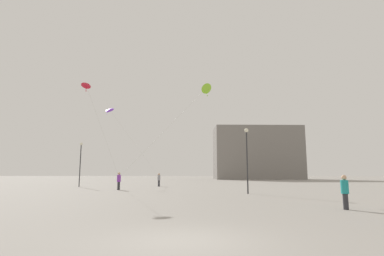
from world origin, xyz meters
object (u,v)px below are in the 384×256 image
kite_violet_diamond (110,110)px  building_left_hall (257,153)px  person_in_purple (119,180)px  kite_crimson_diamond (87,87)px  kite_lime_diamond (205,89)px  person_in_teal (345,190)px  lamppost_west (81,157)px  person_in_grey (159,179)px  lamppost_east (247,150)px

kite_violet_diamond → building_left_hall: bearing=51.7°
building_left_hall → kite_violet_diamond: bearing=-128.3°
person_in_purple → kite_crimson_diamond: size_ratio=0.21×
kite_lime_diamond → building_left_hall: bearing=73.7°
person_in_teal → person_in_purple: bearing=17.1°
person_in_teal → lamppost_west: (-22.06, 23.20, 2.78)m
person_in_teal → person_in_grey: (-12.15, 24.55, 0.01)m
kite_crimson_diamond → kite_lime_diamond: bearing=12.5°
kite_violet_diamond → building_left_hall: size_ratio=0.45×
person_in_purple → kite_lime_diamond: (8.94, -3.76, 8.69)m
kite_lime_diamond → lamppost_west: 19.69m
person_in_teal → building_left_hall: building_left_hall is taller
person_in_grey → kite_lime_diamond: 15.72m
kite_crimson_diamond → building_left_hall: building_left_hall is taller
lamppost_west → kite_crimson_diamond: bearing=-68.3°
kite_violet_diamond → person_in_purple: bearing=-68.7°
kite_lime_diamond → person_in_grey: bearing=115.9°
lamppost_east → kite_crimson_diamond: bearing=-177.7°
person_in_purple → building_left_hall: 56.01m
kite_lime_diamond → person_in_purple: bearing=157.2°
kite_violet_diamond → kite_lime_diamond: size_ratio=1.07×
lamppost_east → building_left_hall: bearing=77.6°
kite_crimson_diamond → lamppost_west: kite_crimson_diamond is taller
kite_lime_diamond → lamppost_east: kite_lime_diamond is taller
kite_crimson_diamond → person_in_purple: bearing=75.3°
person_in_purple → lamppost_east: (12.48, -5.54, 2.72)m
kite_violet_diamond → lamppost_east: bearing=-46.2°
person_in_purple → building_left_hall: size_ratio=0.08×
person_in_grey → kite_violet_diamond: size_ratio=0.17×
kite_violet_diamond → kite_lime_diamond: 21.44m
lamppost_east → person_in_grey: bearing=124.3°
kite_lime_diamond → person_in_teal: bearing=-63.3°
person_in_teal → kite_lime_diamond: bearing=1.0°
person_in_teal → kite_crimson_diamond: 21.63m
person_in_grey → building_left_hall: (21.43, 41.93, 6.03)m
person_in_teal → lamppost_west: 32.14m
person_in_teal → person_in_grey: size_ratio=0.99×
kite_violet_diamond → lamppost_west: bearing=-106.9°
kite_crimson_diamond → kite_violet_diamond: kite_violet_diamond is taller
person_in_grey → kite_lime_diamond: size_ratio=0.18×
person_in_purple → lamppost_east: 13.93m
kite_lime_diamond → building_left_hall: (15.73, 53.69, -2.71)m
lamppost_west → building_left_hall: bearing=54.1°
person_in_purple → person_in_teal: person_in_purple is taller
kite_crimson_diamond → kite_lime_diamond: size_ratio=0.88×
person_in_purple → kite_violet_diamond: bearing=-134.5°
lamppost_west → lamppost_east: bearing=-32.4°
person_in_teal → lamppost_west: size_ratio=0.30×
kite_violet_diamond → building_left_hall: 47.82m
kite_crimson_diamond → kite_lime_diamond: (10.54, 2.34, 0.41)m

